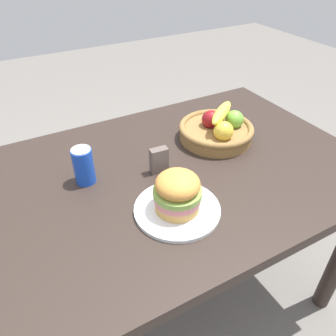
{
  "coord_description": "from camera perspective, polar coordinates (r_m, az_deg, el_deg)",
  "views": [
    {
      "loc": [
        -0.44,
        -0.8,
        1.44
      ],
      "look_at": [
        -0.03,
        -0.06,
        0.81
      ],
      "focal_mm": 35.44,
      "sensor_mm": 36.0,
      "label": 1
    }
  ],
  "objects": [
    {
      "name": "sandwich",
      "position": [
        0.94,
        1.65,
        -4.11
      ],
      "size": [
        0.14,
        0.14,
        0.12
      ],
      "color": "tan",
      "rests_on": "plate"
    },
    {
      "name": "napkin_holder",
      "position": [
        1.12,
        -1.56,
        1.34
      ],
      "size": [
        0.06,
        0.03,
        0.09
      ],
      "primitive_type": "cube",
      "rotation": [
        0.0,
        0.0,
        -0.06
      ],
      "color": "#594C47",
      "rests_on": "dining_table"
    },
    {
      "name": "soda_can",
      "position": [
        1.09,
        -14.31,
        0.38
      ],
      "size": [
        0.07,
        0.07,
        0.13
      ],
      "color": "blue",
      "rests_on": "dining_table"
    },
    {
      "name": "ground_plane",
      "position": [
        1.7,
        -0.12,
        -21.19
      ],
      "size": [
        8.0,
        8.0,
        0.0
      ],
      "primitive_type": "plane",
      "color": "slate"
    },
    {
      "name": "dining_table",
      "position": [
        1.2,
        -0.16,
        -4.44
      ],
      "size": [
        1.4,
        0.9,
        0.75
      ],
      "color": "#2D231E",
      "rests_on": "ground_plane"
    },
    {
      "name": "fruit_basket",
      "position": [
        1.31,
        8.46,
        6.59
      ],
      "size": [
        0.29,
        0.29,
        0.14
      ],
      "color": "olive",
      "rests_on": "dining_table"
    },
    {
      "name": "plate",
      "position": [
        0.99,
        1.58,
        -7.09
      ],
      "size": [
        0.26,
        0.26,
        0.01
      ],
      "primitive_type": "cylinder",
      "color": "white",
      "rests_on": "dining_table"
    }
  ]
}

